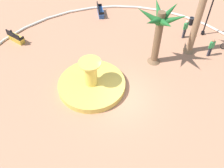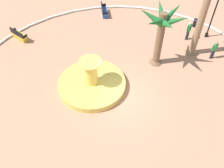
% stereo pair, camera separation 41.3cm
% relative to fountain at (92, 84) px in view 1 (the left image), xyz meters
% --- Properties ---
extents(ground_plane, '(80.00, 80.00, 0.00)m').
position_rel_fountain_xyz_m(ground_plane, '(-1.32, -1.78, -0.33)').
color(ground_plane, tan).
extents(plaza_curb, '(23.25, 23.25, 0.20)m').
position_rel_fountain_xyz_m(plaza_curb, '(-1.32, -1.78, -0.23)').
color(plaza_curb, silver).
rests_on(plaza_curb, ground).
extents(fountain, '(4.70, 4.70, 2.39)m').
position_rel_fountain_xyz_m(fountain, '(0.00, 0.00, 0.00)').
color(fountain, gold).
rests_on(fountain, ground).
extents(palm_tree_near_fountain, '(3.62, 3.36, 4.61)m').
position_rel_fountain_xyz_m(palm_tree_near_fountain, '(1.57, -5.18, 2.85)').
color(palm_tree_near_fountain, brown).
rests_on(palm_tree_near_fountain, ground).
extents(bench_east, '(1.63, 0.59, 1.00)m').
position_rel_fountain_xyz_m(bench_east, '(8.94, -2.35, 0.02)').
color(bench_east, '#335BA8').
rests_on(bench_east, ground).
extents(bench_west, '(1.52, 1.44, 1.00)m').
position_rel_fountain_xyz_m(bench_west, '(6.53, 5.31, 0.02)').
color(bench_west, gold).
rests_on(bench_west, ground).
extents(lamppost, '(0.32, 0.32, 4.39)m').
position_rel_fountain_xyz_m(lamppost, '(3.93, -10.46, 2.24)').
color(lamppost, black).
rests_on(lamppost, ground).
extents(trash_bin, '(0.46, 0.46, 0.73)m').
position_rel_fountain_xyz_m(trash_bin, '(5.54, -10.07, 0.05)').
color(trash_bin, black).
rests_on(trash_bin, ground).
extents(person_cyclist_helmet, '(0.32, 0.49, 1.69)m').
position_rel_fountain_xyz_m(person_cyclist_helmet, '(3.89, -8.62, 0.62)').
color(person_cyclist_helmet, '#33333D').
rests_on(person_cyclist_helmet, ground).
extents(person_cyclist_photo, '(0.24, 0.53, 1.60)m').
position_rel_fountain_xyz_m(person_cyclist_photo, '(1.25, -9.62, 0.56)').
color(person_cyclist_photo, '#33333D').
rests_on(person_cyclist_photo, ground).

